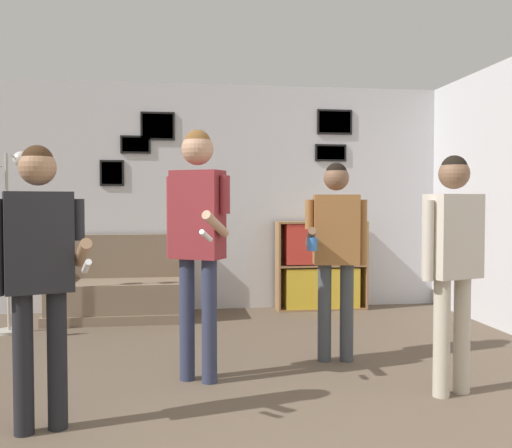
% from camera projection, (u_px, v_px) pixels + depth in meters
% --- Properties ---
extents(wall_back, '(7.90, 0.08, 2.70)m').
position_uv_depth(wall_back, '(216.00, 197.00, 6.87)').
color(wall_back, silver).
rests_on(wall_back, ground_plane).
extents(couch, '(1.57, 0.80, 0.92)m').
position_uv_depth(couch, '(121.00, 291.00, 6.35)').
color(couch, '#7A6651').
rests_on(couch, ground_plane).
extents(bookshelf, '(1.09, 0.30, 1.06)m').
position_uv_depth(bookshelf, '(321.00, 266.00, 6.85)').
color(bookshelf, olive).
rests_on(bookshelf, ground_plane).
extents(floor_lamp, '(0.44, 0.28, 1.79)m').
position_uv_depth(floor_lamp, '(7.00, 209.00, 5.58)').
color(floor_lamp, '#ADA89E').
rests_on(floor_lamp, ground_plane).
extents(person_player_foreground_left, '(0.56, 0.41, 1.61)m').
position_uv_depth(person_player_foreground_left, '(39.00, 258.00, 3.17)').
color(person_player_foreground_left, black).
rests_on(person_player_foreground_left, ground_plane).
extents(person_player_foreground_center, '(0.44, 0.61, 1.81)m').
position_uv_depth(person_player_foreground_center, '(198.00, 225.00, 4.07)').
color(person_player_foreground_center, '#2D334C').
rests_on(person_player_foreground_center, ground_plane).
extents(person_watcher_holding_cup, '(0.54, 0.39, 1.61)m').
position_uv_depth(person_watcher_holding_cup, '(336.00, 241.00, 4.60)').
color(person_watcher_holding_cup, '#3D4247').
rests_on(person_watcher_holding_cup, ground_plane).
extents(person_spectator_near_bookshelf, '(0.48, 0.30, 1.60)m').
position_uv_depth(person_spectator_near_bookshelf, '(453.00, 250.00, 3.79)').
color(person_spectator_near_bookshelf, '#B7AD99').
rests_on(person_spectator_near_bookshelf, ground_plane).
extents(bottle_on_floor, '(0.07, 0.07, 0.25)m').
position_uv_depth(bottle_on_floor, '(56.00, 326.00, 5.50)').
color(bottle_on_floor, brown).
rests_on(bottle_on_floor, ground_plane).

